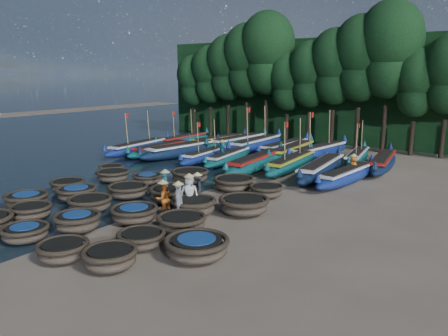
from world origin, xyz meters
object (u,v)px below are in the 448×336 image
Objects in this scene: coracle_24 at (266,190)px; long_boat_11 at (238,142)px; coracle_18 at (194,206)px; long_boat_12 at (256,144)px; coracle_8 at (141,239)px; coracle_21 at (147,178)px; long_boat_9 at (183,140)px; fisherman_6 at (353,166)px; fisherman_5 at (222,152)px; coracle_17 at (173,194)px; long_boat_7 at (321,168)px; coracle_12 at (90,203)px; coracle_6 at (31,211)px; coracle_5 at (27,199)px; coracle_11 at (76,193)px; long_boat_3 at (207,155)px; coracle_7 at (77,221)px; long_boat_15 at (319,152)px; fisherman_2 at (163,198)px; coracle_3 at (63,250)px; coracle_20 at (111,169)px; coracle_23 at (234,183)px; coracle_2 at (25,232)px; fisherman_4 at (179,201)px; long_boat_6 at (291,163)px; long_boat_16 at (357,157)px; long_boat_14 at (292,151)px; long_boat_4 at (228,157)px; coracle_14 at (181,222)px; coracle_13 at (134,213)px; coracle_15 at (113,175)px; fisherman_1 at (165,184)px; coracle_16 at (128,190)px; coracle_19 at (244,205)px; coracle_10 at (67,185)px; long_boat_17 at (383,162)px; long_boat_10 at (218,141)px; long_boat_5 at (256,162)px; long_boat_0 at (139,147)px; fisherman_0 at (189,192)px; coracle_4 at (110,257)px; coracle_9 at (197,247)px; long_boat_1 at (161,149)px.

long_boat_11 reaches higher than coracle_24.
long_boat_12 is (-6.75, 17.02, 0.14)m from coracle_18.
coracle_8 reaches higher than coracle_21.
fisherman_6 is at bearing -14.49° from long_boat_9.
coracle_17 is at bearing 169.14° from fisherman_5.
long_boat_7 reaches higher than coracle_21.
coracle_6 is at bearing -119.25° from coracle_12.
coracle_11 is at bearing 62.71° from coracle_5.
coracle_6 is 1.06× the size of fisherman_5.
coracle_24 is 7.22m from fisherman_6.
coracle_7 is at bearing -78.95° from long_boat_3.
long_boat_9 is 13.22m from long_boat_15.
coracle_11 is 1.15× the size of fisherman_2.
coracle_3 reaches higher than coracle_20.
coracle_21 is 0.79× the size of coracle_23.
coracle_11 is at bearing -57.67° from coracle_20.
coracle_2 is 0.27× the size of long_boat_9.
long_boat_3 reaches higher than fisherman_5.
coracle_23 is 1.58× the size of fisherman_6.
coracle_23 is 1.52× the size of fisherman_2.
fisherman_4 reaches higher than coracle_5.
long_boat_6 reaches higher than long_boat_16.
long_boat_9 reaches higher than long_boat_14.
long_boat_4 is 3.87× the size of fisherman_5.
fisherman_4 is at bearing 58.15° from coracle_2.
coracle_14 is (1.59, 4.67, 0.03)m from coracle_3.
coracle_13 is 0.86× the size of coracle_15.
long_boat_3 reaches higher than fisherman_1.
long_boat_12 reaches higher than long_boat_11.
coracle_18 is (4.83, -0.33, 0.06)m from coracle_16.
coracle_19 is 0.28× the size of long_boat_7.
coracle_10 is at bearing 49.01° from fisherman_1.
long_boat_17 is at bearing -33.16° from fisherman_6.
coracle_20 is at bearing 131.99° from coracle_12.
coracle_7 is at bearing -66.18° from coracle_16.
long_boat_14 is 4.52× the size of fisherman_4.
coracle_13 is at bearing -55.27° from long_boat_10.
long_boat_5 is 9.12m from fisherman_1.
long_boat_0 reaches higher than coracle_12.
coracle_12 is 20.27m from long_boat_11.
long_boat_16 is 16.62m from fisherman_0.
long_boat_7 is at bearing 88.28° from coracle_4.
fisherman_0 is (7.70, -1.87, 0.52)m from coracle_15.
coracle_19 is at bearing 104.35° from coracle_9.
coracle_19 is at bearing -4.39° from coracle_15.
coracle_10 is at bearing -131.04° from long_boat_16.
long_boat_14 is (9.54, 4.81, 0.07)m from long_boat_1.
coracle_12 is at bearing 169.97° from coracle_9.
coracle_6 is at bearing -174.07° from fisherman_0.
coracle_15 is 8.98m from fisherman_5.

